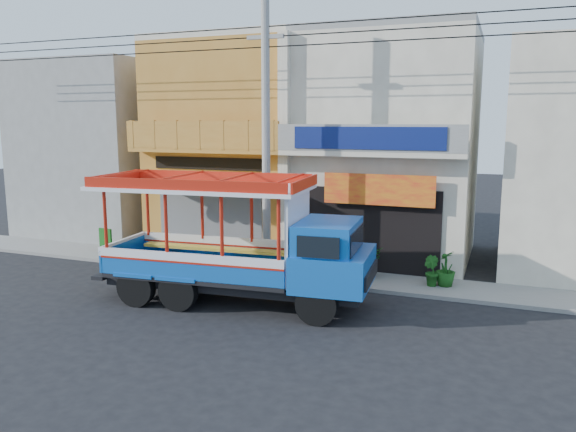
% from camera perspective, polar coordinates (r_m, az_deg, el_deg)
% --- Properties ---
extents(ground, '(90.00, 90.00, 0.00)m').
position_cam_1_polar(ground, '(15.19, -3.64, -9.90)').
color(ground, black).
rests_on(ground, ground).
extents(sidewalk, '(30.00, 2.00, 0.12)m').
position_cam_1_polar(sidewalk, '(18.71, 1.53, -5.92)').
color(sidewalk, slate).
rests_on(sidewalk, ground).
extents(shophouse_left, '(6.00, 7.50, 8.24)m').
position_cam_1_polar(shophouse_left, '(23.25, -4.48, 7.21)').
color(shophouse_left, '#B37127').
rests_on(shophouse_left, ground).
extents(shophouse_right, '(6.00, 6.75, 8.24)m').
position_cam_1_polar(shophouse_right, '(21.35, 10.31, 6.87)').
color(shophouse_right, '#BBB19A').
rests_on(shophouse_right, ground).
extents(party_pilaster, '(0.35, 0.30, 8.00)m').
position_cam_1_polar(party_pilaster, '(19.20, -0.39, 6.42)').
color(party_pilaster, '#BBB19A').
rests_on(party_pilaster, ground).
extents(filler_building_left, '(6.00, 6.00, 7.60)m').
position_cam_1_polar(filler_building_left, '(27.06, -18.01, 6.45)').
color(filler_building_left, gray).
rests_on(filler_building_left, ground).
extents(utility_pole, '(28.00, 0.26, 9.00)m').
position_cam_1_polar(utility_pole, '(17.68, -1.81, 9.49)').
color(utility_pole, gray).
rests_on(utility_pole, ground).
extents(songthaew_truck, '(7.87, 3.11, 3.59)m').
position_cam_1_polar(songthaew_truck, '(15.44, -3.53, -2.89)').
color(songthaew_truck, black).
rests_on(songthaew_truck, ground).
extents(green_sign, '(0.61, 0.35, 0.94)m').
position_cam_1_polar(green_sign, '(22.46, -18.03, -2.57)').
color(green_sign, black).
rests_on(green_sign, sidewalk).
extents(potted_plant_a, '(1.11, 1.15, 0.98)m').
position_cam_1_polar(potted_plant_a, '(18.21, 8.09, -4.65)').
color(potted_plant_a, '#184E16').
rests_on(potted_plant_a, sidewalk).
extents(potted_plant_b, '(0.64, 0.64, 0.91)m').
position_cam_1_polar(potted_plant_b, '(17.67, 14.33, -5.43)').
color(potted_plant_b, '#184E16').
rests_on(potted_plant_b, sidewalk).
extents(potted_plant_c, '(0.75, 0.75, 1.08)m').
position_cam_1_polar(potted_plant_c, '(17.74, 15.73, -5.15)').
color(potted_plant_c, '#184E16').
rests_on(potted_plant_c, sidewalk).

